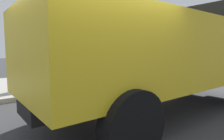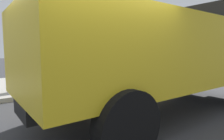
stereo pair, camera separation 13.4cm
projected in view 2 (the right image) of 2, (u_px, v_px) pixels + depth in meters
The scene contains 5 objects.
sidewalk_curb at pixel (14, 86), 8.51m from camera, with size 36.00×5.00×0.15m, color #ADA89E.
fire_hydrant at pixel (25, 78), 7.41m from camera, with size 0.23×0.52×0.80m.
loose_tire at pixel (29, 73), 7.31m from camera, with size 1.24×1.24×0.23m, color black.
stop_sign at pixel (94, 49), 8.65m from camera, with size 0.76×0.08×2.19m.
dump_truck_yellow at pixel (168, 51), 5.21m from camera, with size 7.05×2.91×3.00m.
Camera 2 is at (-1.73, -2.76, 1.66)m, focal length 31.36 mm.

